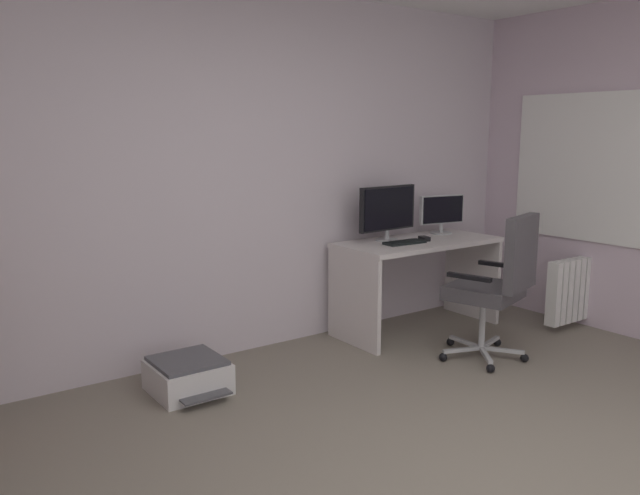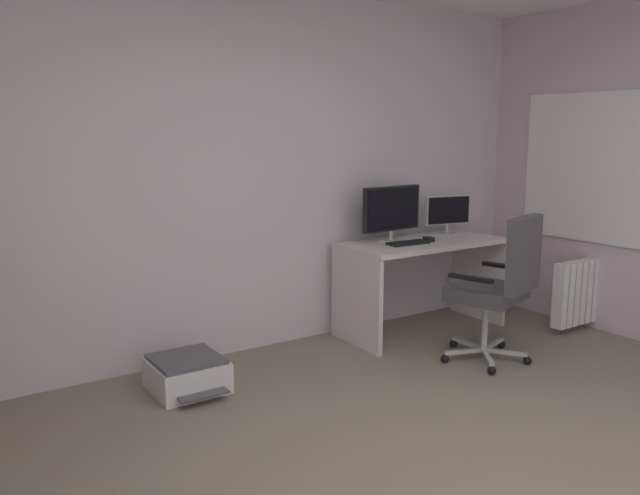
# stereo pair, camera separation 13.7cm
# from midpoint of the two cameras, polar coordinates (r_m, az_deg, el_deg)

# --- Properties ---
(wall_back) EXTENTS (5.51, 0.10, 2.59)m
(wall_back) POSITION_cam_midpoint_polar(r_m,az_deg,el_deg) (4.55, -9.62, 6.37)
(wall_back) COLOR silver
(wall_back) RESTS_ON ground
(window_pane) EXTENTS (0.01, 1.33, 1.11)m
(window_pane) POSITION_cam_midpoint_polar(r_m,az_deg,el_deg) (5.59, 22.58, 6.61)
(window_pane) COLOR white
(window_frame) EXTENTS (0.02, 1.41, 1.19)m
(window_frame) POSITION_cam_midpoint_polar(r_m,az_deg,el_deg) (5.59, 22.54, 6.61)
(window_frame) COLOR white
(desk) EXTENTS (1.35, 0.62, 0.74)m
(desk) POSITION_cam_midpoint_polar(r_m,az_deg,el_deg) (5.18, 7.97, -1.58)
(desk) COLOR silver
(desk) RESTS_ON ground
(monitor_main) EXTENTS (0.58, 0.18, 0.44)m
(monitor_main) POSITION_cam_midpoint_polar(r_m,az_deg,el_deg) (5.05, 5.30, 3.37)
(monitor_main) COLOR #B2B5B7
(monitor_main) RESTS_ON desk
(monitor_secondary) EXTENTS (0.43, 0.18, 0.33)m
(monitor_secondary) POSITION_cam_midpoint_polar(r_m,az_deg,el_deg) (5.48, 10.15, 3.18)
(monitor_secondary) COLOR #B2B5B7
(monitor_secondary) RESTS_ON desk
(keyboard) EXTENTS (0.35, 0.15, 0.02)m
(keyboard) POSITION_cam_midpoint_polar(r_m,az_deg,el_deg) (4.96, 6.80, 0.45)
(keyboard) COLOR black
(keyboard) RESTS_ON desk
(computer_mouse) EXTENTS (0.09, 0.11, 0.03)m
(computer_mouse) POSITION_cam_midpoint_polar(r_m,az_deg,el_deg) (5.12, 8.57, 0.80)
(computer_mouse) COLOR black
(computer_mouse) RESTS_ON desk
(office_chair) EXTENTS (0.63, 0.67, 1.05)m
(office_chair) POSITION_cam_midpoint_polar(r_m,az_deg,el_deg) (4.58, 14.79, -2.89)
(office_chair) COLOR #B7BABC
(office_chair) RESTS_ON ground
(printer) EXTENTS (0.44, 0.52, 0.21)m
(printer) POSITION_cam_midpoint_polar(r_m,az_deg,el_deg) (4.14, -12.69, -11.12)
(printer) COLOR silver
(printer) RESTS_ON ground
(radiator) EXTENTS (0.70, 0.10, 0.52)m
(radiator) POSITION_cam_midpoint_polar(r_m,az_deg,el_deg) (5.65, 21.37, -3.46)
(radiator) COLOR white
(radiator) RESTS_ON ground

